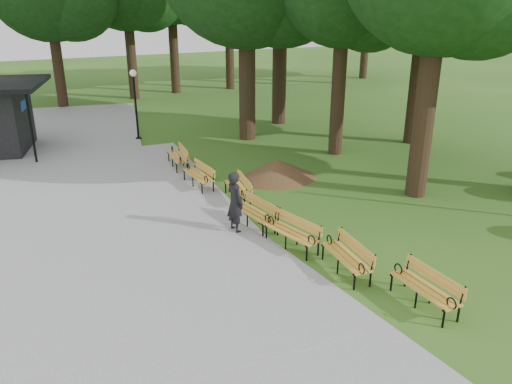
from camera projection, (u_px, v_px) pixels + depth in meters
name	position (u px, v px, depth m)	size (l,w,h in m)	color
ground	(270.00, 234.00, 15.18)	(100.00, 100.00, 0.00)	#2F5C1A
path	(114.00, 219.00, 16.15)	(12.00, 38.00, 0.06)	gray
person	(235.00, 202.00, 15.07)	(0.68, 0.45, 1.87)	black
lamp_post	(134.00, 90.00, 24.31)	(0.32, 0.32, 3.37)	black
dirt_mound	(277.00, 169.00, 19.72)	(2.62, 2.62, 0.76)	#47301C
bench_0	(424.00, 289.00, 11.55)	(1.90, 0.64, 0.88)	gold
bench_1	(346.00, 257.00, 12.95)	(1.90, 0.64, 0.88)	gold
bench_2	(292.00, 233.00, 14.26)	(1.90, 0.64, 0.88)	gold
bench_3	(253.00, 213.00, 15.59)	(1.90, 0.64, 0.88)	gold
bench_4	(237.00, 189.00, 17.51)	(1.90, 0.64, 0.88)	gold
bench_5	(198.00, 175.00, 18.82)	(1.90, 0.64, 0.88)	gold
bench_6	(178.00, 157.00, 20.96)	(1.90, 0.64, 0.88)	gold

